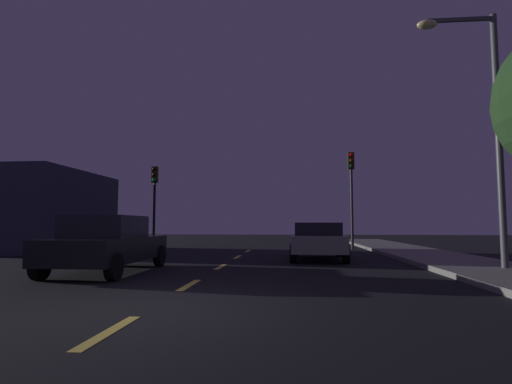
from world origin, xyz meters
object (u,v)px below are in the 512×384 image
car_adjacent_lane (108,244)px  street_lamp_right (485,114)px  car_stopped_ahead (318,240)px  traffic_signal_right (351,181)px  traffic_signal_left (154,190)px

car_adjacent_lane → street_lamp_right: size_ratio=0.64×
car_adjacent_lane → street_lamp_right: 10.87m
car_stopped_ahead → street_lamp_right: (4.33, -3.87, 3.60)m
traffic_signal_right → car_stopped_ahead: 7.41m
car_stopped_ahead → car_adjacent_lane: size_ratio=0.91×
car_adjacent_lane → street_lamp_right: (10.25, 0.71, 3.54)m
traffic_signal_right → car_adjacent_lane: bearing=-126.3°
traffic_signal_left → street_lamp_right: bearing=-38.8°
traffic_signal_right → traffic_signal_left: bearing=-180.0°
traffic_signal_left → street_lamp_right: street_lamp_right is taller
traffic_signal_left → car_stopped_ahead: traffic_signal_left is taller
car_stopped_ahead → traffic_signal_left: bearing=142.8°
traffic_signal_left → car_adjacent_lane: traffic_signal_left is taller
traffic_signal_left → car_stopped_ahead: size_ratio=1.08×
traffic_signal_right → car_stopped_ahead: (-2.19, -6.47, -2.87)m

